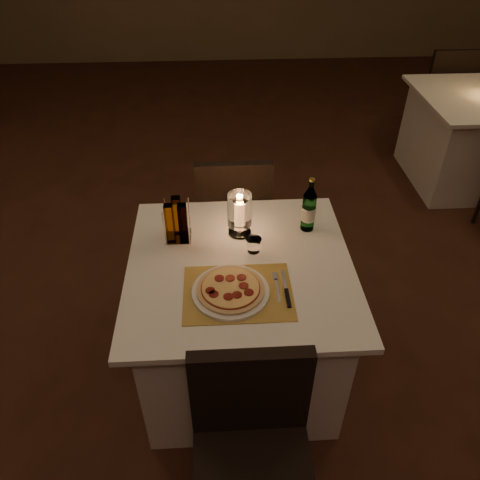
{
  "coord_description": "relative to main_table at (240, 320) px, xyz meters",
  "views": [
    {
      "loc": [
        -0.08,
        -1.7,
        2.12
      ],
      "look_at": [
        0.01,
        -0.13,
        0.86
      ],
      "focal_mm": 35.0,
      "sensor_mm": 36.0,
      "label": 1
    }
  ],
  "objects": [
    {
      "name": "main_table",
      "position": [
        0.0,
        0.0,
        0.0
      ],
      "size": [
        1.0,
        1.0,
        0.74
      ],
      "color": "white",
      "rests_on": "ground"
    },
    {
      "name": "water_bottle",
      "position": [
        0.34,
        0.24,
        0.48
      ],
      "size": [
        0.07,
        0.07,
        0.28
      ],
      "color": "#529956",
      "rests_on": "main_table"
    },
    {
      "name": "tumbler",
      "position": [
        0.07,
        0.09,
        0.4
      ],
      "size": [
        0.07,
        0.07,
        0.07
      ],
      "primitive_type": null,
      "color": "white",
      "rests_on": "main_table"
    },
    {
      "name": "fork",
      "position": [
        0.14,
        -0.15,
        0.37
      ],
      "size": [
        0.02,
        0.18,
        0.0
      ],
      "color": "silver",
      "rests_on": "placemat"
    },
    {
      "name": "chair_far",
      "position": [
        -0.0,
        0.71,
        0.18
      ],
      "size": [
        0.42,
        0.42,
        0.9
      ],
      "color": "black",
      "rests_on": "ground"
    },
    {
      "name": "knife",
      "position": [
        0.18,
        -0.21,
        0.37
      ],
      "size": [
        0.02,
        0.22,
        0.01
      ],
      "color": "black",
      "rests_on": "placemat"
    },
    {
      "name": "hurricane_candle",
      "position": [
        0.01,
        0.22,
        0.49
      ],
      "size": [
        0.11,
        0.11,
        0.22
      ],
      "color": "white",
      "rests_on": "main_table"
    },
    {
      "name": "floor",
      "position": [
        -0.01,
        0.15,
        -0.38
      ],
      "size": [
        8.0,
        10.0,
        0.02
      ],
      "primitive_type": "cube",
      "color": "#432115",
      "rests_on": "ground"
    },
    {
      "name": "cruet_caddy",
      "position": [
        -0.28,
        0.2,
        0.46
      ],
      "size": [
        0.12,
        0.12,
        0.21
      ],
      "color": "white",
      "rests_on": "main_table"
    },
    {
      "name": "pizza",
      "position": [
        -0.05,
        -0.18,
        0.39
      ],
      "size": [
        0.28,
        0.28,
        0.02
      ],
      "color": "#D8B77F",
      "rests_on": "plate"
    },
    {
      "name": "plate",
      "position": [
        -0.05,
        -0.18,
        0.38
      ],
      "size": [
        0.32,
        0.32,
        0.01
      ],
      "primitive_type": "cylinder",
      "color": "white",
      "rests_on": "placemat"
    },
    {
      "name": "chair_near",
      "position": [
        0.0,
        -0.71,
        0.18
      ],
      "size": [
        0.42,
        0.42,
        0.9
      ],
      "color": "black",
      "rests_on": "ground"
    },
    {
      "name": "neighbor_table_right",
      "position": [
        2.01,
        1.84,
        0.0
      ],
      "size": [
        1.0,
        1.0,
        0.74
      ],
      "color": "white",
      "rests_on": "ground"
    },
    {
      "name": "neighbor_chair_rb",
      "position": [
        2.01,
        2.55,
        0.18
      ],
      "size": [
        0.42,
        0.42,
        0.9
      ],
      "color": "black",
      "rests_on": "ground"
    },
    {
      "name": "placemat",
      "position": [
        -0.02,
        -0.18,
        0.37
      ],
      "size": [
        0.45,
        0.34,
        0.0
      ],
      "primitive_type": "cube",
      "color": "#B48F3E",
      "rests_on": "main_table"
    }
  ]
}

